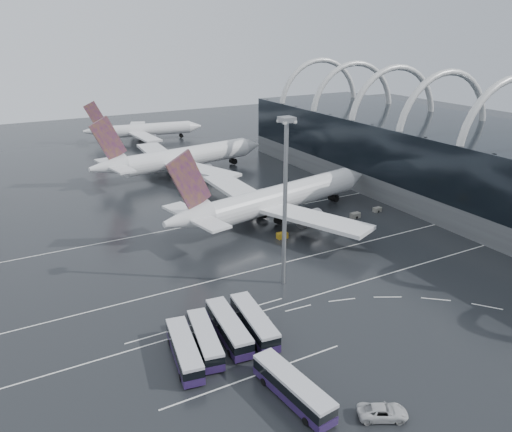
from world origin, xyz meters
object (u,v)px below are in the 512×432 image
gse_cart_belly_b (355,215)px  floodlight_mast (285,183)px  airliner_gate_c (142,130)px  bus_row_near_b (205,339)px  bus_row_near_a (184,350)px  gse_cart_belly_c (282,235)px  gse_cart_belly_a (343,226)px  bus_row_far_c (293,388)px  bus_row_near_d (254,322)px  bus_row_near_c (229,327)px  gse_cart_belly_d (377,210)px  van_curve_a (383,412)px  gse_cart_belly_e (288,210)px  airliner_main (274,200)px  airliner_gate_b (180,158)px

gse_cart_belly_b → floodlight_mast: bearing=-149.1°
airliner_gate_c → bus_row_near_b: 150.85m
bus_row_near_a → gse_cart_belly_c: size_ratio=5.52×
gse_cart_belly_a → bus_row_far_c: bearing=-134.1°
floodlight_mast → gse_cart_belly_b: size_ratio=12.95×
bus_row_near_d → bus_row_near_c: bearing=89.9°
gse_cart_belly_c → gse_cart_belly_d: bearing=5.3°
van_curve_a → gse_cart_belly_e: size_ratio=3.14×
bus_row_near_c → gse_cart_belly_a: bus_row_near_c is taller
bus_row_near_d → gse_cart_belly_c: 37.78m
floodlight_mast → bus_row_far_c: bearing=-119.6°
bus_row_near_c → van_curve_a: (9.13, -24.26, -0.99)m
floodlight_mast → gse_cart_belly_d: 50.37m
airliner_gate_c → bus_row_near_d: (-26.64, -146.34, -2.50)m
bus_row_near_a → van_curve_a: bearing=-132.9°
gse_cart_belly_b → gse_cart_belly_d: (7.82, 0.69, -0.07)m
airliner_gate_c → gse_cart_belly_a: (12.66, -118.48, -3.75)m
airliner_main → bus_row_near_c: 50.77m
gse_cart_belly_e → bus_row_near_b: bearing=-133.9°
bus_row_near_c → gse_cart_belly_d: size_ratio=6.54×
airliner_gate_c → gse_cart_belly_a: airliner_gate_c is taller
floodlight_mast → gse_cart_belly_d: floodlight_mast is taller
floodlight_mast → gse_cart_belly_d: bearing=26.7°
airliner_main → gse_cart_belly_b: 21.08m
airliner_gate_b → gse_cart_belly_b: size_ratio=25.74×
bus_row_near_a → bus_row_near_c: size_ratio=0.97×
bus_row_near_a → gse_cart_belly_d: bearing=-53.4°
airliner_main → bus_row_near_b: bearing=-142.9°
van_curve_a → gse_cart_belly_a: bearing=-5.6°
airliner_main → airliner_gate_b: bearing=85.1°
floodlight_mast → gse_cart_belly_a: size_ratio=13.80×
gse_cart_belly_a → gse_cart_belly_d: 15.60m
bus_row_near_a → gse_cart_belly_d: size_ratio=6.34×
van_curve_a → floodlight_mast: floodlight_mast is taller
gse_cart_belly_c → gse_cart_belly_b: bearing=5.4°
airliner_gate_b → bus_row_near_a: (-34.26, -91.40, -3.58)m
airliner_gate_b → gse_cart_belly_e: (11.64, -46.37, -4.83)m
airliner_gate_b → airliner_gate_c: 56.58m
gse_cart_belly_d → airliner_gate_b: bearing=119.2°
bus_row_near_a → bus_row_near_d: bearing=-73.6°
airliner_gate_b → floodlight_mast: floodlight_mast is taller
gse_cart_belly_e → bus_row_far_c: bearing=-121.7°
gse_cart_belly_c → gse_cart_belly_e: gse_cart_belly_c is taller
airliner_main → bus_row_far_c: size_ratio=4.59×
airliner_gate_c → gse_cart_belly_e: bearing=-77.9°
bus_row_near_a → bus_row_near_b: size_ratio=1.03×
van_curve_a → gse_cart_belly_e: van_curve_a is taller
bus_row_near_c → gse_cart_belly_b: size_ratio=5.81×
bus_row_near_d → gse_cart_belly_a: 48.19m
bus_row_near_b → bus_row_near_c: bearing=-68.2°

